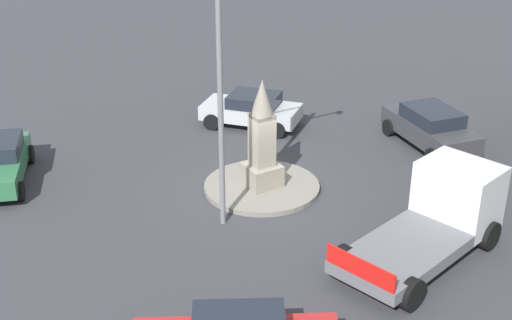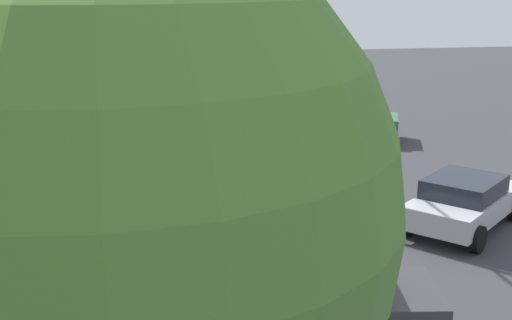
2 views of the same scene
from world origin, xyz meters
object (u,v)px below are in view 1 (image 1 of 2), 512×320
object	(u,v)px
car_dark_grey_parked_right	(430,127)
truck_white_far_side	(439,215)
car_silver_waiting	(252,109)
monument	(262,142)
streetlamp	(219,59)

from	to	relation	value
car_dark_grey_parked_right	truck_white_far_side	distance (m)	7.16
car_dark_grey_parked_right	car_silver_waiting	world-z (taller)	car_dark_grey_parked_right
car_dark_grey_parked_right	truck_white_far_side	xyz separation A→B (m)	(-4.77, -5.33, 0.27)
monument	car_dark_grey_parked_right	world-z (taller)	monument
streetlamp	truck_white_far_side	xyz separation A→B (m)	(4.47, -4.26, -4.02)
car_dark_grey_parked_right	car_silver_waiting	xyz separation A→B (m)	(-4.63, 5.10, -0.08)
streetlamp	car_silver_waiting	bearing A→B (deg)	53.20
streetlamp	car_dark_grey_parked_right	xyz separation A→B (m)	(9.24, 1.07, -4.29)
streetlamp	car_silver_waiting	xyz separation A→B (m)	(4.61, 6.17, -4.37)
streetlamp	car_dark_grey_parked_right	distance (m)	10.24
streetlamp	truck_white_far_side	distance (m)	7.37
streetlamp	truck_white_far_side	world-z (taller)	streetlamp
streetlamp	car_silver_waiting	world-z (taller)	streetlamp
monument	car_dark_grey_parked_right	size ratio (longest dim) A/B	0.83
monument	streetlamp	world-z (taller)	streetlamp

